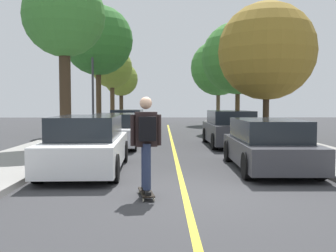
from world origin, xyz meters
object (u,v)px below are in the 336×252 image
skateboard (146,192)px  parked_car_right_nearest (268,144)px  fire_hydrant (295,142)px  streetlamp (93,75)px  street_tree_right_nearest (267,51)px  street_tree_left_far (112,68)px  street_tree_left_near (98,41)px  street_tree_left_farthest (121,79)px  skateboarder (146,138)px  parked_car_left_nearest (87,144)px  parked_car_left_far (128,122)px  parked_car_right_near (230,129)px  street_tree_left_nearest (64,17)px  street_tree_right_near (238,58)px  street_tree_right_far (218,68)px  parked_car_left_near (115,130)px

skateboard → parked_car_right_nearest: bearing=44.0°
fire_hydrant → streetlamp: (-8.01, 8.17, 2.79)m
street_tree_right_nearest → fire_hydrant: bearing=-92.6°
street_tree_left_far → fire_hydrant: 18.04m
street_tree_left_near → street_tree_left_farthest: (0.00, 12.10, -1.46)m
skateboard → skateboarder: size_ratio=0.49×
parked_car_left_nearest → parked_car_left_far: 11.60m
fire_hydrant → skateboarder: bearing=-130.9°
street_tree_left_farthest → parked_car_right_near: bearing=-70.6°
street_tree_left_nearest → streetlamp: 6.29m
street_tree_right_near → skateboard: 17.27m
street_tree_right_near → fire_hydrant: street_tree_right_near is taller
street_tree_right_nearest → street_tree_left_near: bearing=146.5°
street_tree_right_near → skateboarder: size_ratio=3.64×
street_tree_right_far → parked_car_left_far: bearing=-123.7°
parked_car_right_near → street_tree_left_nearest: (-6.46, -1.33, 4.23)m
street_tree_left_nearest → street_tree_left_farthest: 19.73m
parked_car_right_near → street_tree_left_farthest: bearing=109.4°
street_tree_left_nearest → street_tree_right_near: street_tree_right_near is taller
parked_car_right_near → skateboarder: skateboarder is taller
parked_car_left_far → street_tree_right_far: 12.29m
parked_car_left_near → skateboard: 8.76m
parked_car_right_nearest → skateboard: bearing=-136.0°
parked_car_left_near → fire_hydrant: (6.27, -3.30, -0.17)m
street_tree_right_far → streetlamp: 13.51m
parked_car_left_near → street_tree_right_nearest: street_tree_right_nearest is taller
parked_car_left_far → street_tree_right_near: bearing=13.9°
street_tree_right_far → skateboarder: street_tree_right_far is taller
parked_car_right_nearest → skateboarder: (-3.12, -3.04, 0.45)m
parked_car_right_nearest → street_tree_right_near: 13.64m
street_tree_left_farthest → street_tree_right_near: 13.78m
parked_car_right_near → skateboarder: 9.29m
parked_car_left_far → street_tree_right_far: street_tree_right_far is taller
parked_car_left_near → streetlamp: streetlamp is taller
street_tree_left_near → street_tree_right_nearest: size_ratio=1.20×
skateboard → street_tree_left_nearest: bearing=114.3°
street_tree_left_nearest → streetlamp: size_ratio=1.17×
street_tree_right_near → street_tree_right_far: (0.00, 8.10, 0.15)m
parked_car_left_far → parked_car_right_near: 7.42m
street_tree_left_far → streetlamp: (-0.05, -7.56, -1.01)m
parked_car_left_far → street_tree_left_near: bearing=161.0°
parked_car_right_nearest → street_tree_right_nearest: bearing=75.5°
street_tree_left_far → skateboard: bearing=-81.0°
street_tree_left_far → street_tree_right_far: size_ratio=0.84×
street_tree_left_far → skateboarder: (3.35, -21.05, -3.17)m
parked_car_left_far → street_tree_right_far: bearing=56.3°
street_tree_left_farthest → street_tree_right_far: size_ratio=0.78×
parked_car_left_nearest → parked_car_right_nearest: (4.77, 0.21, -0.03)m
streetlamp → skateboard: bearing=-75.8°
parked_car_right_near → street_tree_right_near: 8.37m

